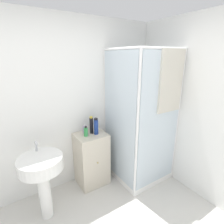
# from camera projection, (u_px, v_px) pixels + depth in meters

# --- Properties ---
(wall_back) EXTENTS (6.40, 0.06, 2.50)m
(wall_back) POSITION_uv_depth(u_px,v_px,m) (51.00, 110.00, 2.43)
(wall_back) COLOR white
(wall_back) RESTS_ON ground_plane
(shower_enclosure) EXTENTS (0.83, 0.86, 2.07)m
(shower_enclosure) POSITION_uv_depth(u_px,v_px,m) (140.00, 143.00, 2.81)
(shower_enclosure) COLOR white
(shower_enclosure) RESTS_ON ground_plane
(vanity_cabinet) EXTENTS (0.46, 0.42, 0.84)m
(vanity_cabinet) POSITION_uv_depth(u_px,v_px,m) (92.00, 159.00, 2.74)
(vanity_cabinet) COLOR beige
(vanity_cabinet) RESTS_ON ground_plane
(sink) EXTENTS (0.51, 0.51, 0.98)m
(sink) POSITION_uv_depth(u_px,v_px,m) (42.00, 172.00, 2.06)
(sink) COLOR white
(sink) RESTS_ON ground_plane
(soap_dispenser) EXTENTS (0.06, 0.06, 0.16)m
(soap_dispenser) POSITION_uv_depth(u_px,v_px,m) (86.00, 132.00, 2.54)
(soap_dispenser) COLOR green
(soap_dispenser) RESTS_ON vanity_cabinet
(shampoo_bottle_tall_black) EXTENTS (0.05, 0.05, 0.26)m
(shampoo_bottle_tall_black) POSITION_uv_depth(u_px,v_px,m) (91.00, 125.00, 2.62)
(shampoo_bottle_tall_black) COLOR black
(shampoo_bottle_tall_black) RESTS_ON vanity_cabinet
(shampoo_bottle_blue) EXTENTS (0.07, 0.07, 0.25)m
(shampoo_bottle_blue) POSITION_uv_depth(u_px,v_px,m) (96.00, 126.00, 2.59)
(shampoo_bottle_blue) COLOR navy
(shampoo_bottle_blue) RESTS_ON vanity_cabinet
(lotion_bottle_white) EXTENTS (0.06, 0.06, 0.14)m
(lotion_bottle_white) POSITION_uv_depth(u_px,v_px,m) (85.00, 129.00, 2.65)
(lotion_bottle_white) COLOR #B299C6
(lotion_bottle_white) RESTS_ON vanity_cabinet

